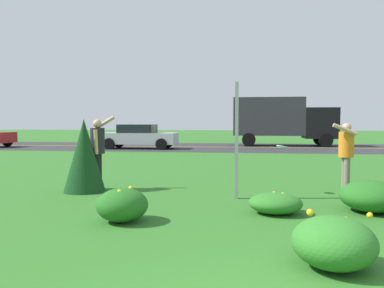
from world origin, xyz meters
name	(u,v)px	position (x,y,z in m)	size (l,w,h in m)	color
ground_plane	(269,169)	(0.00, 11.59, 0.00)	(120.00, 120.00, 0.00)	#2D6B23
highway_strip	(260,147)	(0.00, 23.19, 0.00)	(120.00, 9.10, 0.01)	#2D2D30
highway_center_stripe	(260,147)	(0.00, 23.19, 0.01)	(120.00, 0.16, 0.00)	yellow
daylily_clump_front_left	(334,242)	(0.23, 2.13, 0.29)	(0.93, 1.02, 0.64)	#2D7526
daylily_clump_mid_center	(372,196)	(1.52, 5.18, 0.28)	(1.16, 1.20, 0.57)	#23661E
daylily_clump_front_right	(276,203)	(-0.24, 4.78, 0.19)	(0.95, 0.86, 0.38)	#2D7526
daylily_clump_mid_left	(122,205)	(-2.76, 3.84, 0.28)	(0.85, 0.87, 0.55)	#23661E
sign_post_near_path	(237,141)	(-0.97, 6.11, 1.24)	(0.07, 0.10, 2.47)	#93969B
evergreen_shrub_side	(84,155)	(-4.51, 6.48, 0.85)	(0.96, 0.96, 1.70)	#143D19
person_thrower_dark_shirt	(98,147)	(-4.31, 6.82, 1.02)	(0.55, 0.51, 1.78)	#232328
person_catcher_orange_shirt	(346,151)	(1.51, 7.22, 0.96)	(0.54, 0.51, 1.60)	orange
frisbee_pale_blue	(282,147)	(0.03, 6.88, 1.07)	(0.26, 0.25, 0.10)	#ADD6E5
car_silver_center_left	(139,136)	(-7.22, 21.14, 0.74)	(4.50, 2.00, 1.45)	#B7BABF
box_truck_black	(282,119)	(1.50, 25.24, 1.80)	(6.70, 2.46, 3.20)	black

